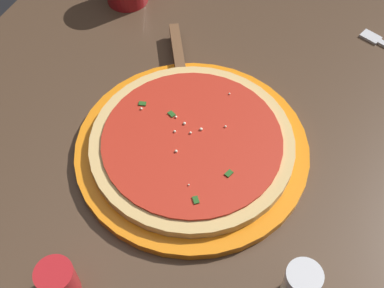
{
  "coord_description": "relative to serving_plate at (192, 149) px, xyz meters",
  "views": [
    {
      "loc": [
        -0.44,
        -0.21,
        1.37
      ],
      "look_at": [
        -0.02,
        -0.03,
        0.75
      ],
      "focal_mm": 46.58,
      "sensor_mm": 36.0,
      "label": 1
    }
  ],
  "objects": [
    {
      "name": "restaurant_table",
      "position": [
        0.02,
        0.03,
        -0.14
      ],
      "size": [
        0.99,
        0.91,
        0.73
      ],
      "color": "black",
      "rests_on": "ground_plane"
    },
    {
      "name": "serving_plate",
      "position": [
        0.0,
        0.0,
        0.0
      ],
      "size": [
        0.37,
        0.37,
        0.01
      ],
      "primitive_type": "cylinder",
      "color": "orange",
      "rests_on": "restaurant_table"
    },
    {
      "name": "pizza",
      "position": [
        -0.0,
        0.0,
        0.02
      ],
      "size": [
        0.32,
        0.32,
        0.02
      ],
      "color": "#DBB26B",
      "rests_on": "serving_plate"
    },
    {
      "name": "pizza_server",
      "position": [
        0.15,
        0.09,
        0.01
      ],
      "size": [
        0.21,
        0.15,
        0.01
      ],
      "color": "silver",
      "rests_on": "serving_plate"
    },
    {
      "name": "cup_small_sauce",
      "position": [
        -0.28,
        0.07,
        0.02
      ],
      "size": [
        0.05,
        0.05,
        0.06
      ],
      "primitive_type": "cylinder",
      "color": "#B2191E",
      "rests_on": "restaurant_table"
    },
    {
      "name": "parmesan_shaker",
      "position": [
        -0.16,
        -0.22,
        0.03
      ],
      "size": [
        0.05,
        0.05,
        0.07
      ],
      "color": "silver",
      "rests_on": "restaurant_table"
    }
  ]
}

